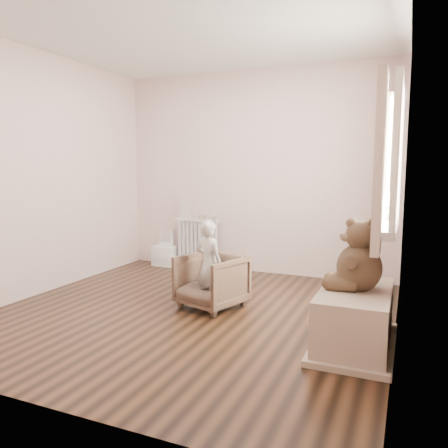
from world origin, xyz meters
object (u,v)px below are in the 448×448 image
at_px(teddy_bear, 359,261).
at_px(child, 209,264).
at_px(armchair, 211,281).
at_px(toy_vanity, 165,246).
at_px(toy_bench, 355,321).
at_px(radiator, 197,240).
at_px(plush_cat, 385,209).

bearing_deg(teddy_bear, child, 160.97).
bearing_deg(armchair, toy_vanity, 152.08).
relative_size(toy_vanity, toy_bench, 0.52).
xyz_separation_m(radiator, plush_cat, (2.43, -1.11, 0.61)).
height_order(toy_vanity, teddy_bear, teddy_bear).
distance_m(radiator, child, 1.74).
relative_size(toy_vanity, child, 0.59).
height_order(toy_vanity, plush_cat, plush_cat).
distance_m(toy_vanity, armchair, 1.98).
height_order(radiator, child, child).
bearing_deg(toy_bench, plush_cat, 79.85).
bearing_deg(radiator, toy_bench, -39.58).
bearing_deg(child, toy_bench, -177.08).
relative_size(toy_bench, plush_cat, 3.31).
xyz_separation_m(toy_vanity, toy_bench, (2.78, -1.86, -0.08)).
distance_m(child, plush_cat, 1.69).
relative_size(radiator, toy_vanity, 1.34).
relative_size(child, toy_bench, 0.88).
xyz_separation_m(radiator, toy_vanity, (-0.49, -0.03, -0.11)).
height_order(child, toy_bench, child).
xyz_separation_m(radiator, armchair, (0.88, -1.46, -0.13)).
bearing_deg(plush_cat, armchair, 179.21).
bearing_deg(armchair, toy_bench, 1.04).
bearing_deg(toy_bench, child, 164.72).
height_order(toy_vanity, toy_bench, toy_vanity).
bearing_deg(toy_vanity, plush_cat, -20.28).
bearing_deg(plush_cat, toy_bench, -113.58).
distance_m(radiator, plush_cat, 2.74).
bearing_deg(armchair, teddy_bear, 1.02).
bearing_deg(toy_vanity, child, -47.10).
distance_m(teddy_bear, plush_cat, 0.86).
bearing_deg(armchair, radiator, 139.33).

